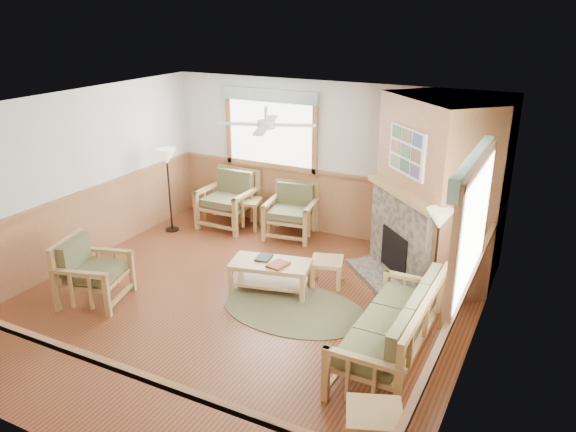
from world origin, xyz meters
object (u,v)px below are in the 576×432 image
at_px(armchair_back_left, 228,200).
at_px(end_table_chairs, 247,214).
at_px(armchair_back_right, 291,212).
at_px(floor_lamp_right, 435,262).
at_px(coffee_table, 271,276).
at_px(sofa, 391,326).
at_px(armchair_left, 94,271).
at_px(floor_lamp_left, 169,190).
at_px(footstool, 327,272).

bearing_deg(armchair_back_left, end_table_chairs, 10.90).
height_order(armchair_back_right, floor_lamp_right, floor_lamp_right).
distance_m(armchair_back_right, floor_lamp_right, 3.26).
bearing_deg(armchair_back_right, coffee_table, -80.28).
height_order(sofa, armchair_left, sofa).
distance_m(armchair_left, floor_lamp_left, 2.69).
xyz_separation_m(armchair_back_left, armchair_back_right, (1.27, 0.07, -0.05)).
distance_m(coffee_table, footstool, 0.85).
height_order(armchair_back_right, end_table_chairs, armchair_back_right).
bearing_deg(sofa, armchair_left, -83.00).
height_order(armchair_back_left, armchair_back_right, armchair_back_left).
xyz_separation_m(armchair_back_left, end_table_chairs, (0.37, 0.07, -0.24)).
distance_m(armchair_back_left, coffee_table, 2.72).
relative_size(sofa, floor_lamp_left, 1.31).
bearing_deg(coffee_table, end_table_chairs, 115.47).
height_order(coffee_table, end_table_chairs, end_table_chairs).
xyz_separation_m(footstool, floor_lamp_left, (-3.37, 0.66, 0.57)).
bearing_deg(floor_lamp_right, footstool, 176.16).
bearing_deg(armchair_back_left, floor_lamp_right, -19.07).
height_order(coffee_table, floor_lamp_left, floor_lamp_left).
distance_m(coffee_table, floor_lamp_left, 3.04).
bearing_deg(floor_lamp_right, armchair_back_left, 160.81).
distance_m(armchair_back_right, footstool, 1.94).
height_order(armchair_back_right, footstool, armchair_back_right).
bearing_deg(floor_lamp_right, floor_lamp_left, 171.17).
relative_size(armchair_left, footstool, 1.99).
bearing_deg(sofa, floor_lamp_right, 173.63).
bearing_deg(floor_lamp_left, armchair_back_left, 40.46).
distance_m(footstool, floor_lamp_right, 1.66).
bearing_deg(coffee_table, armchair_left, -159.08).
bearing_deg(coffee_table, armchair_back_right, 95.62).
distance_m(armchair_back_left, end_table_chairs, 0.45).
relative_size(footstool, floor_lamp_right, 0.31).
bearing_deg(end_table_chairs, armchair_left, -97.69).
distance_m(armchair_back_left, armchair_back_right, 1.27).
bearing_deg(coffee_table, floor_lamp_left, 142.85).
xyz_separation_m(armchair_back_right, floor_lamp_right, (2.87, -1.51, 0.27)).
distance_m(end_table_chairs, floor_lamp_right, 4.09).
xyz_separation_m(end_table_chairs, floor_lamp_right, (3.77, -1.51, 0.46)).
distance_m(coffee_table, floor_lamp_right, 2.31).
bearing_deg(coffee_table, floor_lamp_right, -1.53).
bearing_deg(armchair_left, coffee_table, -72.11).
height_order(armchair_left, footstool, armchair_left).
height_order(armchair_back_left, floor_lamp_left, floor_lamp_left).
bearing_deg(floor_lamp_right, armchair_back_right, 152.22).
xyz_separation_m(armchair_back_left, footstool, (2.57, -1.34, -0.31)).
bearing_deg(footstool, armchair_back_left, 152.57).
xyz_separation_m(armchair_back_right, end_table_chairs, (-0.90, 0.00, -0.19)).
height_order(sofa, floor_lamp_right, floor_lamp_right).
bearing_deg(end_table_chairs, sofa, -38.26).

